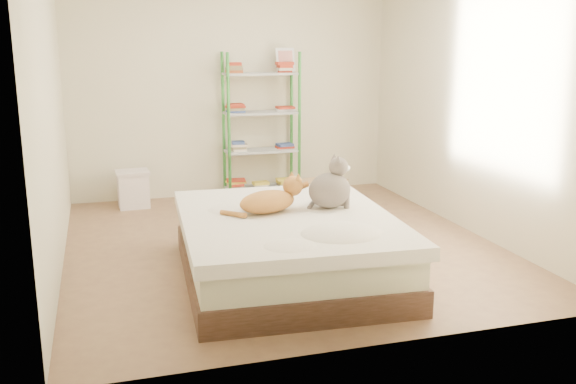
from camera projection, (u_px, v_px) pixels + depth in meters
name	position (u px, v px, depth m)	size (l,w,h in m)	color
room	(280.00, 102.00, 5.60)	(3.81, 4.21, 2.61)	#9D7851
bed	(287.00, 246.00, 5.02)	(1.72, 2.10, 0.51)	brown
orange_cat	(267.00, 199.00, 5.00)	(0.56, 0.30, 0.22)	#D48A43
grey_cat	(330.00, 183.00, 5.12)	(0.31, 0.37, 0.42)	gray
shelf_unit	(262.00, 130.00, 7.56)	(0.88, 0.36, 1.74)	#368C38
cardboard_box	(316.00, 197.00, 6.94)	(0.54, 0.53, 0.40)	olive
white_bin	(133.00, 189.00, 7.16)	(0.37, 0.33, 0.42)	white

